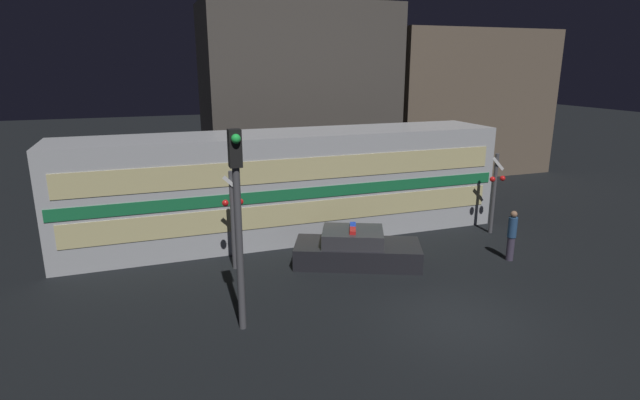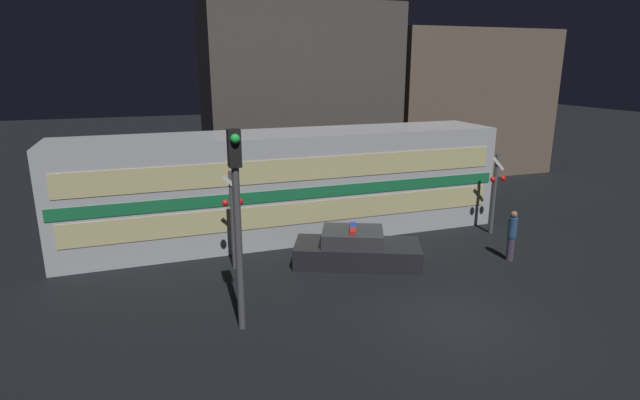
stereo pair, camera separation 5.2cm
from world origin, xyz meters
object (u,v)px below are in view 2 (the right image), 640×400
object	(u,v)px
police_car	(356,250)
pedestrian	(512,235)
crossing_signal_near	(495,190)
traffic_light_corner	(237,212)
train	(288,185)

from	to	relation	value
police_car	pedestrian	bearing A→B (deg)	7.45
crossing_signal_near	traffic_light_corner	world-z (taller)	traffic_light_corner
train	traffic_light_corner	xyz separation A→B (m)	(-3.15, -6.70, 1.10)
pedestrian	traffic_light_corner	distance (m)	10.09
traffic_light_corner	police_car	bearing A→B (deg)	33.75
pedestrian	crossing_signal_near	bearing A→B (deg)	64.44
pedestrian	police_car	bearing A→B (deg)	163.79
pedestrian	traffic_light_corner	bearing A→B (deg)	-171.15
crossing_signal_near	train	bearing A→B (deg)	161.89
train	traffic_light_corner	size ratio (longest dim) A/B	3.29
train	crossing_signal_near	bearing A→B (deg)	-18.11
crossing_signal_near	traffic_light_corner	xyz separation A→B (m)	(-10.98, -4.14, 1.36)
police_car	pedestrian	world-z (taller)	pedestrian
crossing_signal_near	pedestrian	bearing A→B (deg)	-115.56
pedestrian	crossing_signal_near	world-z (taller)	crossing_signal_near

